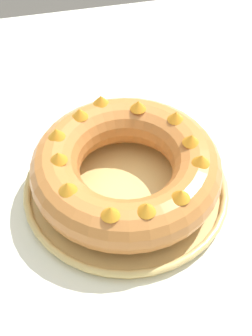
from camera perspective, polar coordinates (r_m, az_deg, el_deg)
name	(u,v)px	position (r m, az deg, el deg)	size (l,w,h in m)	color
dining_table	(116,236)	(0.84, -1.24, -8.30)	(1.18, 1.26, 0.78)	silver
serving_dish	(126,188)	(0.78, 0.00, -2.44)	(0.34, 0.34, 0.02)	tan
bundt_cake	(126,168)	(0.74, 0.00, 0.04)	(0.31, 0.31, 0.09)	#C67538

